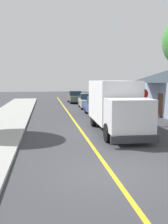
% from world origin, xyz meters
% --- Properties ---
extents(ground_plane, '(120.00, 120.00, 0.00)m').
position_xyz_m(ground_plane, '(0.00, 0.00, 0.00)').
color(ground_plane, '#38383D').
extents(centre_line_yellow, '(0.16, 56.00, 0.01)m').
position_xyz_m(centre_line_yellow, '(0.00, 10.00, 0.00)').
color(centre_line_yellow, gold).
rests_on(centre_line_yellow, ground).
extents(box_truck, '(2.59, 7.24, 3.20)m').
position_xyz_m(box_truck, '(2.09, 6.84, 1.77)').
color(box_truck, white).
rests_on(box_truck, ground).
extents(parked_car_near, '(1.91, 4.44, 1.67)m').
position_xyz_m(parked_car_near, '(2.49, 14.20, 0.79)').
color(parked_car_near, '#2D4793').
rests_on(parked_car_near, ground).
extents(parked_car_mid, '(2.01, 4.48, 1.67)m').
position_xyz_m(parked_car_mid, '(2.58, 20.06, 0.79)').
color(parked_car_mid, '#B7B7BC').
rests_on(parked_car_mid, ground).
extents(parked_car_far, '(1.88, 4.43, 1.67)m').
position_xyz_m(parked_car_far, '(1.95, 26.89, 0.79)').
color(parked_car_far, '#4C564C').
rests_on(parked_car_far, ground).
extents(stop_sign, '(0.80, 0.10, 2.65)m').
position_xyz_m(stop_sign, '(4.68, 8.77, 1.86)').
color(stop_sign, gray).
rests_on(stop_sign, ground).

